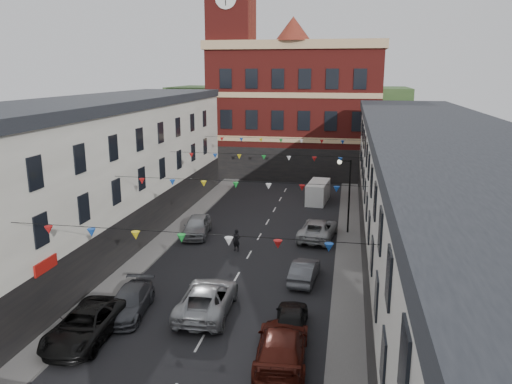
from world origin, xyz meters
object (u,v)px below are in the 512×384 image
Objects in this scene: car_right_c at (282,346)px; car_right_d at (291,318)px; car_right_f at (318,229)px; pedestrian at (236,240)px; car_left_d at (129,302)px; car_left_e at (197,226)px; street_lamp at (346,186)px; white_van at (318,192)px; moving_car at (207,298)px; car_right_e at (304,271)px; car_left_c at (85,325)px.

car_right_c is 2.86m from car_right_d.
pedestrian is at bearing 41.20° from car_right_f.
car_left_e reaches higher than car_left_d.
street_lamp reaches higher than car_right_c.
white_van is 2.84× the size of pedestrian.
moving_car reaches higher than car_left_d.
car_right_d is 11.82m from pedestrian.
car_right_f is at bearing -94.68° from car_right_d.
car_right_e is at bearing -94.51° from car_right_c.
car_left_e is (-0.34, 13.20, 0.12)m from car_left_d.
moving_car is 3.55× the size of pedestrian.
car_left_d is 9.13m from car_right_c.
car_left_d is at bearing 10.42° from moving_car.
car_right_e is at bearing -83.23° from white_van.
car_left_d is at bearing -102.71° from white_van.
moving_car is 24.85m from white_van.
white_van is (-0.26, 28.47, 0.22)m from car_right_c.
car_left_c is at bearing -102.78° from white_van.
pedestrian is at bearing -43.69° from car_left_e.
car_left_d is 0.84× the size of car_right_c.
car_left_d is 4.12m from moving_car.
car_right_e is 0.70× the size of moving_car.
car_right_f is 0.95× the size of moving_car.
car_left_d is at bearing -23.06° from car_right_c.
pedestrian reaches higher than car_right_e.
moving_car is at bearing -44.52° from car_right_c.
car_right_d is at bearing 163.71° from moving_car.
car_right_c is 9.08m from car_right_e.
car_right_d is at bearing -95.39° from car_right_c.
street_lamp is 1.49× the size of car_right_e.
street_lamp is 1.05× the size of moving_car.
car_right_d is (0.10, 2.86, -0.12)m from car_right_c.
pedestrian is (-5.29, 4.38, 0.15)m from car_right_e.
car_right_c is at bearing -84.02° from white_van.
car_left_d is 8.70m from car_right_d.
car_right_e is 0.88× the size of white_van.
car_left_d reaches higher than car_right_e.
street_lamp reaches higher than car_right_d.
pedestrian is at bearing -72.57° from car_right_c.
pedestrian is (-0.53, 9.46, 0.01)m from moving_car.
car_right_c is at bearing -26.88° from car_left_d.
car_left_c reaches higher than car_right_e.
car_right_f is (0.47, 17.35, -0.04)m from car_right_c.
white_van is at bearing -79.92° from car_right_f.
car_left_e is 4.75m from pedestrian.
car_right_c reaches higher than car_left_c.
car_right_f reaches higher than car_left_d.
white_van reaches higher than car_left_e.
car_left_d is at bearing -4.66° from car_right_d.
car_right_e is at bearing -45.64° from car_left_e.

